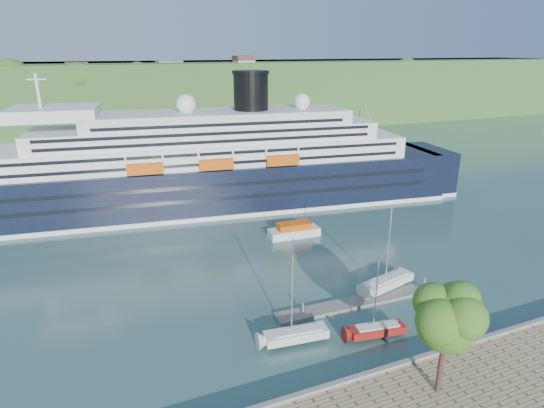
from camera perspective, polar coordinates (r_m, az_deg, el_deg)
The scene contains 10 objects.
ground at distance 44.66m, azimuth 11.96°, elevation -21.04°, with size 400.00×400.00×0.00m, color #2C4E4A.
far_hillside at distance 174.52m, azimuth -16.14°, elevation 12.75°, with size 400.00×50.00×24.00m, color #326227.
quay_coping at distance 43.82m, azimuth 12.22°, elevation -20.02°, with size 220.00×0.50×0.30m, color slate.
cruise_ship at distance 83.71m, azimuth -10.46°, elevation 7.58°, with size 110.77×16.13×24.88m, color black, non-canonical shape.
promenade_tree at distance 40.58m, azimuth 20.90°, elevation -15.17°, with size 6.61×6.61×10.95m, color #36671B, non-canonical shape.
floating_pontoon at distance 55.04m, azimuth 9.90°, elevation -12.21°, with size 18.62×2.28×0.41m, color gray, non-canonical shape.
sailboat_white_near at distance 45.88m, azimuth 3.12°, elevation -12.22°, with size 7.26×2.02×9.38m, color silver, non-canonical shape.
sailboat_red at distance 48.16m, azimuth 13.34°, elevation -11.79°, with size 6.53×1.81×8.43m, color maroon, non-canonical shape.
sailboat_white_far at distance 57.08m, azimuth 14.70°, elevation -5.72°, with size 8.07×2.24×10.43m, color silver, non-canonical shape.
tender_launch at distance 72.49m, azimuth 2.77°, elevation -3.22°, with size 8.25×2.82×2.28m, color #CE520C, non-canonical shape.
Camera 1 is at (-20.86, -27.49, 28.34)m, focal length 30.00 mm.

